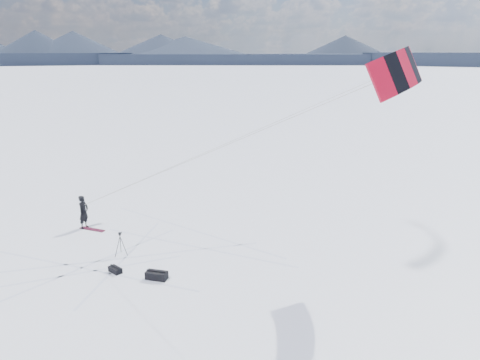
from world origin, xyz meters
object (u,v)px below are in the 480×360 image
at_px(snowboard, 92,229).
at_px(gear_bag_a, 157,275).
at_px(gear_bag_b, 115,270).
at_px(tripod, 120,240).
at_px(snowkiter, 85,228).

height_order(snowboard, gear_bag_a, gear_bag_a).
xyz_separation_m(gear_bag_a, gear_bag_b, (-2.03, -0.17, -0.05)).
xyz_separation_m(snowboard, tripod, (3.45, -2.09, 0.73)).
xyz_separation_m(tripod, gear_bag_b, (0.86, -1.61, -0.62)).
height_order(gear_bag_a, gear_bag_b, gear_bag_a).
distance_m(gear_bag_a, gear_bag_b, 2.03).
bearing_deg(tripod, gear_bag_a, -34.56).
bearing_deg(gear_bag_b, tripod, 137.88).
height_order(tripod, gear_bag_b, tripod).
distance_m(tripod, gear_bag_a, 3.28).
height_order(snowboard, gear_bag_b, gear_bag_b).
bearing_deg(gear_bag_a, gear_bag_b, 176.50).
bearing_deg(gear_bag_b, snowkiter, 161.96).
bearing_deg(snowkiter, tripod, -122.69).
distance_m(snowkiter, gear_bag_b, 6.15).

